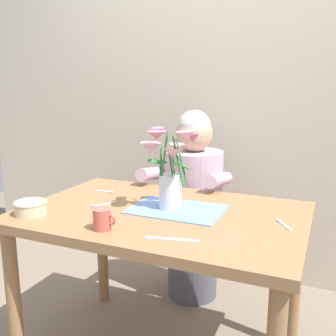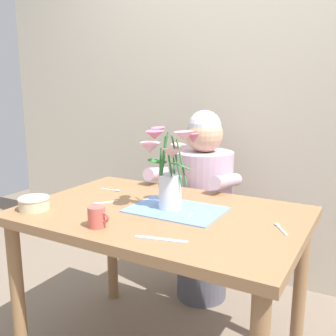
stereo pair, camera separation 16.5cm
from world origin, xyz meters
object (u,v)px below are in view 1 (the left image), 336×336
at_px(tea_cup, 102,219).
at_px(flower_vase, 170,167).
at_px(ceramic_bowl, 31,207).
at_px(dinner_knife, 172,239).
at_px(seated_person, 193,207).

bearing_deg(tea_cup, flower_vase, 66.84).
distance_m(ceramic_bowl, dinner_knife, 0.65).
bearing_deg(tea_cup, dinner_knife, 1.92).
height_order(dinner_knife, tea_cup, tea_cup).
xyz_separation_m(ceramic_bowl, dinner_knife, (0.65, -0.02, -0.03)).
height_order(seated_person, tea_cup, seated_person).
distance_m(dinner_knife, tea_cup, 0.28).
xyz_separation_m(ceramic_bowl, tea_cup, (0.37, -0.03, 0.01)).
bearing_deg(dinner_knife, flower_vase, 101.26).
distance_m(seated_person, ceramic_bowl, 0.99).
xyz_separation_m(dinner_knife, tea_cup, (-0.28, -0.01, 0.04)).
distance_m(flower_vase, dinner_knife, 0.39).
bearing_deg(flower_vase, tea_cup, -113.16).
bearing_deg(flower_vase, ceramic_bowl, -150.60).
relative_size(seated_person, dinner_knife, 5.97).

